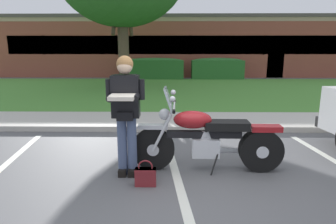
# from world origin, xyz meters

# --- Properties ---
(ground_plane) EXTENTS (140.00, 140.00, 0.00)m
(ground_plane) POSITION_xyz_m (0.00, 0.00, 0.00)
(ground_plane) COLOR #565659
(curb_strip) EXTENTS (60.00, 0.20, 0.12)m
(curb_strip) POSITION_xyz_m (0.00, 2.79, 0.06)
(curb_strip) COLOR #B7B2A8
(curb_strip) RESTS_ON ground
(concrete_walk) EXTENTS (60.00, 1.50, 0.08)m
(concrete_walk) POSITION_xyz_m (0.00, 3.64, 0.04)
(concrete_walk) COLOR #B7B2A8
(concrete_walk) RESTS_ON ground
(grass_lawn) EXTENTS (60.00, 8.96, 0.06)m
(grass_lawn) POSITION_xyz_m (0.00, 8.87, 0.03)
(grass_lawn) COLOR #478433
(grass_lawn) RESTS_ON ground
(stall_stripe_1) EXTENTS (0.58, 4.39, 0.01)m
(stall_stripe_1) POSITION_xyz_m (-0.10, 0.20, 0.00)
(stall_stripe_1) COLOR silver
(stall_stripe_1) RESTS_ON ground
(motorcycle) EXTENTS (2.24, 0.82, 1.26)m
(motorcycle) POSITION_xyz_m (0.40, 0.69, 0.49)
(motorcycle) COLOR black
(motorcycle) RESTS_ON ground
(rider_person) EXTENTS (0.54, 0.59, 1.70)m
(rider_person) POSITION_xyz_m (-0.84, 0.50, 1.01)
(rider_person) COLOR black
(rider_person) RESTS_ON ground
(handbag) EXTENTS (0.28, 0.13, 0.36)m
(handbag) POSITION_xyz_m (-0.55, 0.16, 0.14)
(handbag) COLOR maroon
(handbag) RESTS_ON ground
(hedge_left) EXTENTS (3.30, 0.90, 1.24)m
(hedge_left) POSITION_xyz_m (-1.19, 13.50, 0.65)
(hedge_left) COLOR #286028
(hedge_left) RESTS_ON ground
(hedge_center_left) EXTENTS (2.94, 0.90, 1.24)m
(hedge_center_left) POSITION_xyz_m (2.41, 13.50, 0.65)
(hedge_center_left) COLOR #286028
(hedge_center_left) RESTS_ON ground
(brick_building) EXTENTS (26.24, 9.26, 3.77)m
(brick_building) POSITION_xyz_m (0.89, 19.16, 1.89)
(brick_building) COLOR brown
(brick_building) RESTS_ON ground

